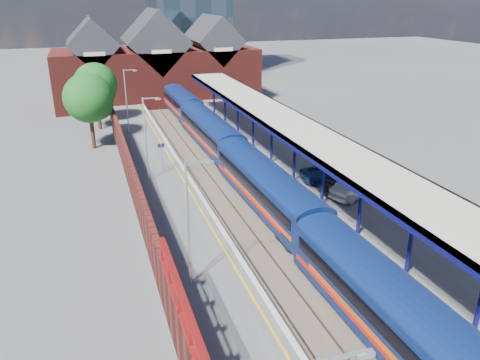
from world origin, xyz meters
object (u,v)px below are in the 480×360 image
object	(u,v)px
lamp_post_d	(127,97)
parked_car_silver	(357,188)
train	(234,153)
lamp_post_b	(190,216)
lamp_post_c	(147,134)
parked_car_dark	(348,183)
platform_sign	(161,152)
parked_car_blue	(329,174)

from	to	relation	value
lamp_post_d	parked_car_silver	xyz separation A→B (m)	(14.53, -24.60, -3.24)
train	lamp_post_b	distance (m)	19.46
lamp_post_d	parked_car_silver	size ratio (longest dim) A/B	1.52
lamp_post_b	lamp_post_c	world-z (taller)	same
train	lamp_post_d	world-z (taller)	lamp_post_d
parked_car_silver	train	bearing A→B (deg)	13.38
parked_car_silver	parked_car_dark	size ratio (longest dim) A/B	1.10
lamp_post_c	lamp_post_d	distance (m)	16.00
lamp_post_b	platform_sign	distance (m)	18.20
train	platform_sign	world-z (taller)	platform_sign
parked_car_blue	platform_sign	bearing A→B (deg)	70.81
lamp_post_c	platform_sign	distance (m)	3.34
lamp_post_c	parked_car_dark	world-z (taller)	lamp_post_c
train	lamp_post_c	xyz separation A→B (m)	(-7.86, -1.58, 2.87)
lamp_post_c	parked_car_silver	size ratio (longest dim) A/B	1.52
train	platform_sign	size ratio (longest dim) A/B	26.38
lamp_post_c	parked_car_blue	distance (m)	15.33
lamp_post_b	parked_car_blue	bearing A→B (deg)	37.92
lamp_post_c	parked_car_dark	xyz separation A→B (m)	(14.68, -7.17, -3.39)
lamp_post_d	platform_sign	world-z (taller)	lamp_post_d
lamp_post_d	parked_car_dark	bearing A→B (deg)	-57.64
lamp_post_b	lamp_post_c	bearing A→B (deg)	90.00
train	lamp_post_b	bearing A→B (deg)	-114.08
platform_sign	parked_car_dark	distance (m)	16.21
lamp_post_b	lamp_post_c	distance (m)	16.00
lamp_post_d	parked_car_blue	size ratio (longest dim) A/B	1.46
parked_car_silver	lamp_post_c	bearing A→B (deg)	39.50
parked_car_silver	parked_car_dark	xyz separation A→B (m)	(0.15, 1.43, -0.15)
lamp_post_b	parked_car_blue	xyz separation A→B (m)	(14.10, 10.99, -3.33)
lamp_post_c	lamp_post_d	world-z (taller)	same
lamp_post_b	parked_car_dark	distance (m)	17.46
lamp_post_c	lamp_post_d	bearing A→B (deg)	90.00
platform_sign	parked_car_dark	xyz separation A→B (m)	(13.32, -9.17, -1.09)
platform_sign	parked_car_blue	size ratio (longest dim) A/B	0.52
lamp_post_d	parked_car_blue	distance (m)	25.52
lamp_post_b	lamp_post_d	xyz separation A→B (m)	(0.00, 32.00, 0.00)
parked_car_blue	train	bearing A→B (deg)	53.13
train	parked_car_silver	bearing A→B (deg)	-56.76
lamp_post_c	parked_car_silver	distance (m)	17.19
lamp_post_b	parked_car_silver	distance (m)	16.62
parked_car_dark	platform_sign	bearing A→B (deg)	42.77
platform_sign	train	bearing A→B (deg)	-3.74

